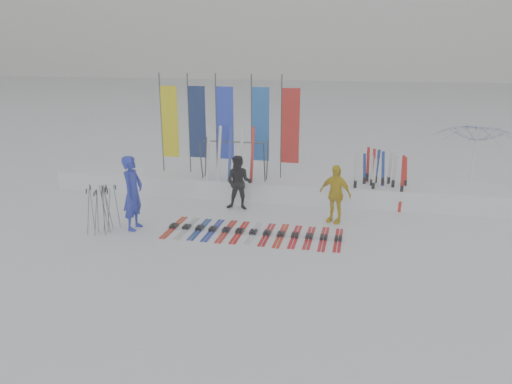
% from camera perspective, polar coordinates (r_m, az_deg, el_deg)
% --- Properties ---
extents(ground, '(120.00, 120.00, 0.00)m').
position_cam_1_polar(ground, '(11.75, -2.61, -6.79)').
color(ground, white).
rests_on(ground, ground).
extents(snow_bank, '(14.00, 1.60, 0.60)m').
position_cam_1_polar(snow_bank, '(15.89, 1.57, 0.60)').
color(snow_bank, white).
rests_on(snow_bank, ground).
extents(person_blue, '(0.49, 0.73, 1.95)m').
position_cam_1_polar(person_blue, '(13.23, -13.90, -0.10)').
color(person_blue, '#1E2CB0').
rests_on(person_blue, ground).
extents(person_black, '(0.78, 0.61, 1.60)m').
position_cam_1_polar(person_black, '(14.47, -1.95, 1.05)').
color(person_black, black).
rests_on(person_black, ground).
extents(person_yellow, '(1.01, 0.74, 1.59)m').
position_cam_1_polar(person_yellow, '(13.57, 9.02, -0.20)').
color(person_yellow, '#DDBC0E').
rests_on(person_yellow, ground).
extents(tent_canopy, '(3.37, 3.40, 2.40)m').
position_cam_1_polar(tent_canopy, '(16.69, 23.68, 3.17)').
color(tent_canopy, white).
rests_on(tent_canopy, ground).
extents(ski_row, '(4.47, 1.69, 0.07)m').
position_cam_1_polar(ski_row, '(12.79, -0.38, -4.63)').
color(ski_row, red).
rests_on(ski_row, ground).
extents(pole_cluster, '(0.62, 0.74, 1.24)m').
position_cam_1_polar(pole_cluster, '(13.32, -17.14, -1.93)').
color(pole_cluster, '#595B60').
rests_on(pole_cluster, ground).
extents(feather_flags, '(4.54, 0.20, 3.20)m').
position_cam_1_polar(feather_flags, '(15.96, -3.35, 7.79)').
color(feather_flags, '#383A3F').
rests_on(feather_flags, ground).
extents(ski_rack, '(2.04, 0.80, 1.23)m').
position_cam_1_polar(ski_rack, '(15.48, -2.51, 4.29)').
color(ski_rack, '#383A3F').
rests_on(ski_rack, ground).
extents(upright_skis, '(1.55, 0.93, 1.70)m').
position_cam_1_polar(upright_skis, '(15.30, 13.87, 1.39)').
color(upright_skis, red).
rests_on(upright_skis, ground).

